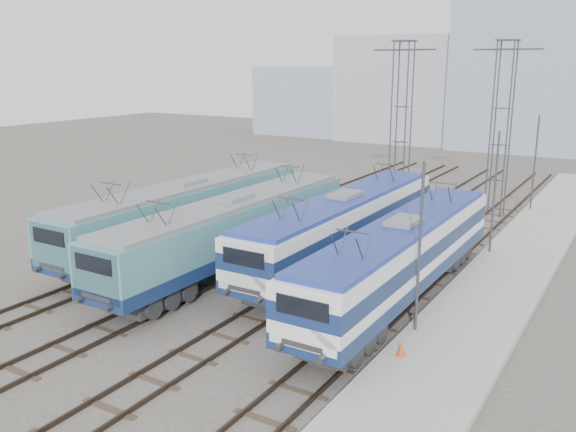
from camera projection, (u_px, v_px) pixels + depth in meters
The scene contains 15 objects.
ground at pixel (212, 309), 26.81m from camera, with size 160.00×160.00×0.00m, color #514C47.
platform at pixel (493, 293), 28.25m from camera, with size 4.00×70.00×0.30m, color #9E9E99.
locomotive_far_left at pixel (186, 210), 34.85m from camera, with size 2.99×18.87×3.55m.
locomotive_center_left at pixel (232, 228), 31.21m from camera, with size 2.91×18.41×3.46m.
locomotive_center_right at pixel (343, 223), 32.00m from camera, with size 2.90×18.37×3.45m.
locomotive_far_right at pixel (401, 254), 27.02m from camera, with size 2.84×17.93×3.37m.
catenary_tower_west at pixel (401, 119), 43.41m from camera, with size 4.50×1.20×12.00m.
catenary_tower_east at pixel (501, 121), 41.79m from camera, with size 4.50×1.20×12.00m.
mast_front at pixel (419, 252), 23.27m from camera, with size 0.12×0.12×7.00m, color #3F4247.
mast_mid at pixel (494, 195), 33.21m from camera, with size 0.12×0.12×7.00m, color #3F4247.
mast_rear at pixel (535, 165), 43.15m from camera, with size 0.12×0.12×7.00m, color #3F4247.
safety_cone at pixel (401, 349), 21.84m from camera, with size 0.35×0.35×0.52m, color #CB431B.
building_west at pixel (411, 89), 83.51m from camera, with size 18.00×12.00×14.00m, color #959BA7.
building_center at pixel (553, 76), 73.95m from camera, with size 22.00×14.00×18.00m, color #8791A6.
building_far_west at pixel (309, 100), 92.07m from camera, with size 14.00×10.00×10.00m, color #8791A6.
Camera 1 is at (15.87, -19.60, 10.52)m, focal length 38.00 mm.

